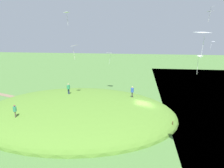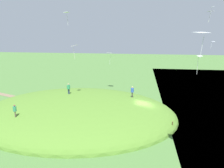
% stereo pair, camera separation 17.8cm
% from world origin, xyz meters
% --- Properties ---
extents(ground_plane, '(160.00, 160.00, 0.00)m').
position_xyz_m(ground_plane, '(0.00, 0.00, 0.00)').
color(ground_plane, '#487136').
extents(grass_hill, '(29.34, 23.28, 5.27)m').
position_xyz_m(grass_hill, '(9.90, 0.66, 0.00)').
color(grass_hill, '#517D2B').
rests_on(grass_hill, ground_plane).
extents(dirt_path, '(12.93, 6.00, 0.04)m').
position_xyz_m(dirt_path, '(26.21, -7.22, 0.02)').
color(dirt_path, '#78634E').
rests_on(dirt_path, ground_plane).
extents(person_on_hilltop, '(0.62, 0.62, 1.65)m').
position_xyz_m(person_on_hilltop, '(11.69, -1.27, 3.60)').
color(person_on_hilltop, '#243448').
rests_on(person_on_hilltop, grass_hill).
extents(person_near_shore, '(0.57, 0.57, 1.59)m').
position_xyz_m(person_near_shore, '(15.85, 7.05, 2.91)').
color(person_near_shore, brown).
rests_on(person_near_shore, grass_hill).
extents(person_with_child, '(0.52, 0.52, 1.73)m').
position_xyz_m(person_with_child, '(1.85, -2.20, 3.18)').
color(person_with_child, '#3C3737').
rests_on(person_with_child, grass_hill).
extents(kite_0, '(0.60, 0.86, 1.66)m').
position_xyz_m(kite_0, '(10.40, 1.88, 14.44)').
color(kite_0, white).
extents(kite_1, '(0.87, 1.19, 2.32)m').
position_xyz_m(kite_1, '(11.28, -4.00, 9.74)').
color(kite_1, silver).
extents(kite_2, '(0.61, 0.85, 1.87)m').
position_xyz_m(kite_2, '(-12.15, -14.02, 16.22)').
color(kite_2, white).
extents(kite_3, '(0.61, 0.79, 2.18)m').
position_xyz_m(kite_3, '(-5.82, 4.88, 9.29)').
color(kite_3, white).
extents(kite_4, '(0.61, 0.70, 1.02)m').
position_xyz_m(kite_4, '(-9.46, -2.79, 10.62)').
color(kite_4, white).
extents(kite_5, '(0.90, 1.16, 1.74)m').
position_xyz_m(kite_5, '(-9.92, -7.19, 15.02)').
color(kite_5, silver).
extents(kite_7, '(1.46, 1.38, 2.10)m').
position_xyz_m(kite_7, '(-3.92, 12.38, 12.16)').
color(kite_7, white).
extents(kite_8, '(1.34, 1.06, 2.35)m').
position_xyz_m(kite_8, '(6.75, -12.80, 7.66)').
color(kite_8, silver).
extents(mooring_post, '(0.14, 0.14, 1.15)m').
position_xyz_m(mooring_post, '(-3.48, 4.29, 0.58)').
color(mooring_post, brown).
rests_on(mooring_post, ground_plane).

